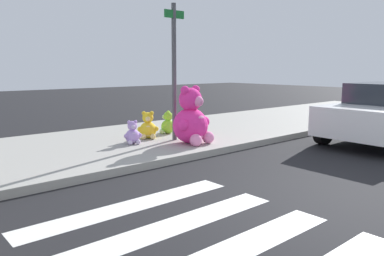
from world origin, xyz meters
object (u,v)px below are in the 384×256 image
(plush_lime, at_px, (167,124))
(plush_yellow, at_px, (148,128))
(sign_pole, at_px, (174,69))
(plush_pink_large, at_px, (192,120))
(plush_lavender, at_px, (133,134))

(plush_lime, bearing_deg, plush_yellow, -161.87)
(sign_pole, relative_size, plush_lime, 5.30)
(plush_pink_large, bearing_deg, plush_lime, 75.28)
(plush_lavender, bearing_deg, plush_pink_large, -38.06)
(plush_lavender, bearing_deg, sign_pole, -13.59)
(plush_yellow, relative_size, plush_lime, 1.12)
(plush_pink_large, relative_size, plush_lavender, 2.44)
(sign_pole, relative_size, plush_lavender, 5.87)
(sign_pole, xyz_separation_m, plush_lime, (0.42, 0.84, -1.46))
(plush_lime, height_order, plush_lavender, plush_lime)
(plush_pink_large, relative_size, plush_lime, 2.20)
(plush_pink_large, bearing_deg, plush_yellow, 109.89)
(sign_pole, relative_size, plush_yellow, 4.74)
(plush_pink_large, bearing_deg, plush_lavender, 141.94)
(plush_lavender, bearing_deg, plush_yellow, 26.88)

